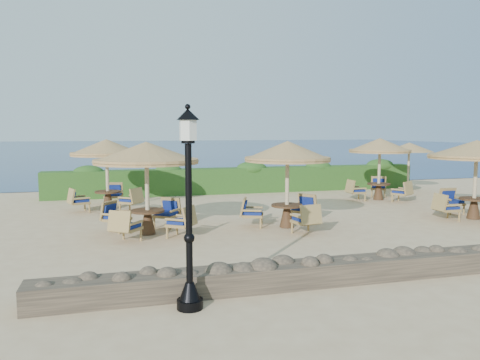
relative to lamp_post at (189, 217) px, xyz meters
The scene contains 11 objects.
ground 8.47m from the lamp_post, 54.78° to the left, with size 120.00×120.00×0.00m, color #D0B284.
sea 76.97m from the lamp_post, 86.42° to the left, with size 160.00×160.00×0.00m, color #0C1E4D.
hedge 14.83m from the lamp_post, 71.08° to the left, with size 18.00×0.90×1.20m, color #204616.
stone_wall 5.02m from the lamp_post, ahead, with size 15.00×0.65×0.44m, color brown.
lamp_post is the anchor object (origin of this frame).
extra_parasol 17.41m from the lamp_post, 43.60° to the left, with size 2.30×2.30×2.41m.
cafe_set_0 5.93m from the lamp_post, 92.37° to the left, with size 2.99×2.99×2.65m.
cafe_set_1 7.01m from the lamp_post, 55.63° to the left, with size 2.75×2.76×2.65m.
cafe_set_2 11.84m from the lamp_post, 27.18° to the left, with size 3.13×3.13×2.65m.
cafe_set_3 10.70m from the lamp_post, 97.36° to the left, with size 2.77×2.77×2.65m.
cafe_set_4 14.19m from the lamp_post, 45.90° to the left, with size 2.71×2.77×2.65m.
Camera 1 is at (-5.99, -14.30, 2.95)m, focal length 35.00 mm.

